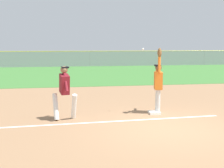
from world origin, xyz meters
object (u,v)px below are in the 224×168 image
(baseball, at_px, (143,49))
(parked_car_blue, at_px, (81,59))
(first_base, at_px, (154,113))
(parked_car_white, at_px, (125,59))
(parked_car_black, at_px, (29,59))
(fielder, at_px, (158,81))
(parked_car_silver, at_px, (174,58))
(runner, at_px, (65,89))

(baseball, bearing_deg, parked_car_blue, 91.19)
(baseball, height_order, parked_car_blue, baseball)
(first_base, height_order, baseball, baseball)
(first_base, bearing_deg, parked_car_white, 80.13)
(baseball, bearing_deg, parked_car_black, 104.72)
(parked_car_blue, bearing_deg, first_base, -90.39)
(fielder, distance_m, parked_car_black, 26.52)
(parked_car_silver, bearing_deg, fielder, -107.84)
(baseball, bearing_deg, parked_car_silver, 66.47)
(parked_car_black, bearing_deg, baseball, -69.87)
(fielder, distance_m, baseball, 1.24)
(fielder, height_order, baseball, fielder)
(runner, relative_size, parked_car_silver, 0.38)
(parked_car_black, xyz_separation_m, parked_car_blue, (6.13, 0.32, 0.00))
(fielder, distance_m, runner, 3.25)
(parked_car_black, relative_size, parked_car_silver, 1.00)
(runner, xyz_separation_m, parked_car_silver, (14.00, 26.46, -0.32))
(fielder, bearing_deg, parked_car_blue, -75.48)
(parked_car_silver, bearing_deg, baseball, -108.93)
(parked_car_black, relative_size, parked_car_blue, 1.02)
(first_base, relative_size, fielder, 0.17)
(fielder, relative_size, parked_car_blue, 0.51)
(baseball, distance_m, parked_car_black, 26.29)
(parked_car_white, bearing_deg, baseball, -105.51)
(first_base, relative_size, parked_car_white, 0.08)
(parked_car_blue, height_order, parked_car_white, same)
(fielder, xyz_separation_m, parked_car_blue, (-1.06, 25.84, -0.45))
(first_base, xyz_separation_m, parked_car_black, (-7.04, 25.61, 0.63))
(first_base, bearing_deg, fielder, 29.55)
(parked_car_white, relative_size, parked_car_silver, 1.00)
(first_base, distance_m, baseball, 2.24)
(parked_car_white, bearing_deg, parked_car_black, 175.40)
(parked_car_white, bearing_deg, first_base, -104.61)
(first_base, relative_size, baseball, 5.14)
(parked_car_silver, bearing_deg, parked_car_white, -170.60)
(first_base, bearing_deg, baseball, 149.55)
(parked_car_blue, bearing_deg, baseball, -91.21)
(runner, relative_size, baseball, 23.24)
(parked_car_black, xyz_separation_m, parked_car_white, (11.50, 0.03, 0.00))
(parked_car_blue, bearing_deg, parked_car_white, -5.47)
(runner, xyz_separation_m, parked_car_white, (7.53, 25.92, -0.32))
(fielder, relative_size, parked_car_white, 0.50)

